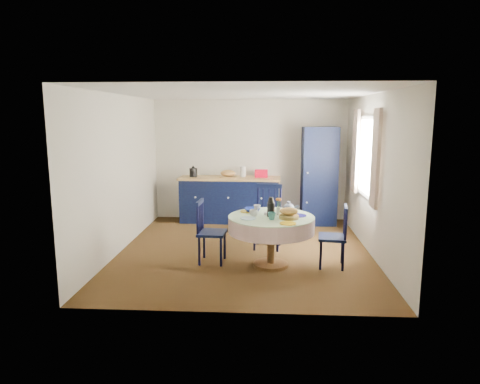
% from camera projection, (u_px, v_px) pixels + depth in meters
% --- Properties ---
extents(floor, '(4.50, 4.50, 0.00)m').
position_uv_depth(floor, '(245.00, 250.00, 6.96)').
color(floor, black).
rests_on(floor, ground).
extents(ceiling, '(4.50, 4.50, 0.00)m').
position_uv_depth(ceiling, '(245.00, 93.00, 6.53)').
color(ceiling, white).
rests_on(ceiling, wall_back).
extents(wall_back, '(4.00, 0.02, 2.50)m').
position_uv_depth(wall_back, '(250.00, 160.00, 8.96)').
color(wall_back, beige).
rests_on(wall_back, floor).
extents(wall_left, '(0.02, 4.50, 2.50)m').
position_uv_depth(wall_left, '(120.00, 173.00, 6.86)').
color(wall_left, beige).
rests_on(wall_left, floor).
extents(wall_right, '(0.02, 4.50, 2.50)m').
position_uv_depth(wall_right, '(373.00, 175.00, 6.63)').
color(wall_right, beige).
rests_on(wall_right, floor).
extents(window, '(0.10, 1.74, 1.45)m').
position_uv_depth(window, '(367.00, 156.00, 6.88)').
color(window, white).
rests_on(window, wall_right).
extents(kitchen_counter, '(2.09, 0.70, 1.16)m').
position_uv_depth(kitchen_counter, '(230.00, 199.00, 8.83)').
color(kitchen_counter, black).
rests_on(kitchen_counter, floor).
extents(pantry_cabinet, '(0.70, 0.52, 1.95)m').
position_uv_depth(pantry_cabinet, '(319.00, 176.00, 8.53)').
color(pantry_cabinet, black).
rests_on(pantry_cabinet, floor).
extents(dining_table, '(1.23, 1.23, 1.03)m').
position_uv_depth(dining_table, '(272.00, 224.00, 6.13)').
color(dining_table, '#543318').
rests_on(dining_table, floor).
extents(chair_left, '(0.43, 0.45, 0.94)m').
position_uv_depth(chair_left, '(209.00, 231.00, 6.34)').
color(chair_left, black).
rests_on(chair_left, floor).
extents(chair_far, '(0.52, 0.50, 1.04)m').
position_uv_depth(chair_far, '(268.00, 216.00, 7.06)').
color(chair_far, black).
rests_on(chair_far, floor).
extents(chair_right, '(0.44, 0.45, 0.91)m').
position_uv_depth(chair_right, '(335.00, 236.00, 6.14)').
color(chair_right, black).
rests_on(chair_right, floor).
extents(mug_a, '(0.12, 0.12, 0.10)m').
position_uv_depth(mug_a, '(254.00, 213.00, 6.09)').
color(mug_a, silver).
rests_on(mug_a, dining_table).
extents(mug_b, '(0.11, 0.11, 0.10)m').
position_uv_depth(mug_b, '(272.00, 216.00, 5.89)').
color(mug_b, '#2B6B6B').
rests_on(mug_b, dining_table).
extents(mug_c, '(0.11, 0.11, 0.09)m').
position_uv_depth(mug_c, '(289.00, 211.00, 6.28)').
color(mug_c, black).
rests_on(mug_c, dining_table).
extents(mug_d, '(0.11, 0.11, 0.10)m').
position_uv_depth(mug_d, '(257.00, 208.00, 6.42)').
color(mug_d, silver).
rests_on(mug_d, dining_table).
extents(cobalt_bowl, '(0.24, 0.24, 0.06)m').
position_uv_depth(cobalt_bowl, '(252.00, 210.00, 6.38)').
color(cobalt_bowl, navy).
rests_on(cobalt_bowl, dining_table).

